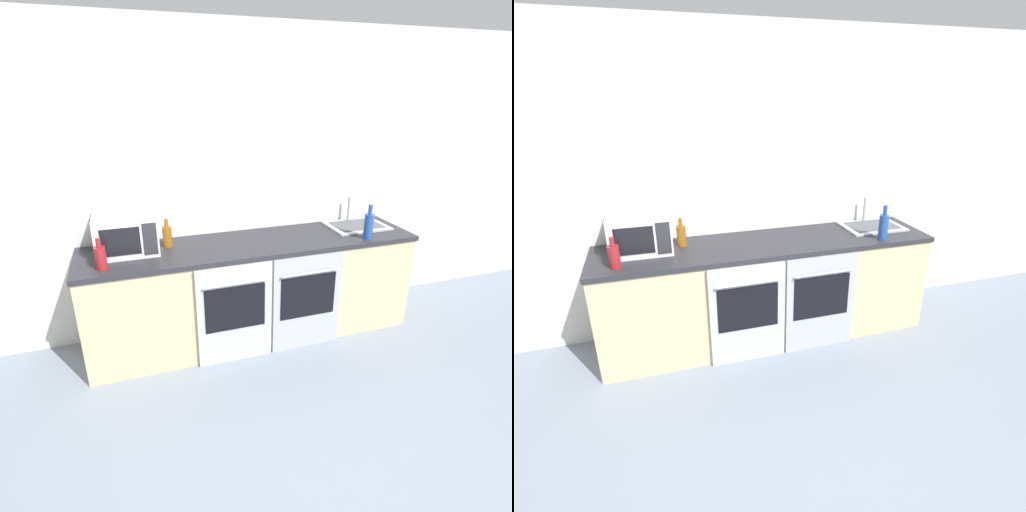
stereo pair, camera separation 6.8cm
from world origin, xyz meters
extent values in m
cube|color=silver|center=(0.00, 2.22, 1.30)|extent=(10.00, 0.06, 2.60)
cube|color=#D1B789|center=(0.00, 1.87, 0.43)|extent=(2.82, 0.64, 0.86)
cube|color=#28282D|center=(0.00, 1.87, 0.88)|extent=(2.84, 0.67, 0.04)
cube|color=#B7BABF|center=(-0.26, 1.54, 0.43)|extent=(0.61, 0.03, 0.85)
cube|color=black|center=(-0.26, 1.52, 0.50)|extent=(0.49, 0.01, 0.38)
cylinder|color=#B7BABF|center=(-0.26, 1.50, 0.72)|extent=(0.50, 0.02, 0.02)
cube|color=#A8AAAF|center=(0.36, 1.54, 0.43)|extent=(0.61, 0.03, 0.85)
cube|color=black|center=(0.36, 1.52, 0.50)|extent=(0.49, 0.01, 0.38)
cylinder|color=#A8AAAF|center=(0.36, 1.50, 0.72)|extent=(0.50, 0.02, 0.02)
cube|color=silver|center=(-1.01, 1.97, 1.05)|extent=(0.47, 0.38, 0.31)
cube|color=black|center=(-1.05, 1.78, 1.05)|extent=(0.28, 0.01, 0.21)
cube|color=#2D2D33|center=(-0.84, 1.78, 1.05)|extent=(0.10, 0.01, 0.25)
cylinder|color=#8C5114|center=(-0.69, 1.99, 0.98)|extent=(0.07, 0.07, 0.17)
cylinder|color=#8C5114|center=(-0.69, 1.99, 1.10)|extent=(0.03, 0.03, 0.07)
cylinder|color=#234793|center=(0.96, 1.63, 1.01)|extent=(0.08, 0.08, 0.22)
cylinder|color=#234793|center=(0.96, 1.63, 1.16)|extent=(0.03, 0.03, 0.08)
cylinder|color=maroon|center=(-1.20, 1.68, 0.98)|extent=(0.08, 0.08, 0.17)
cylinder|color=maroon|center=(-1.20, 1.68, 1.10)|extent=(0.03, 0.03, 0.07)
cube|color=#A8AAAF|center=(1.05, 1.95, 0.91)|extent=(0.54, 0.40, 0.01)
cube|color=#4C4F54|center=(1.05, 1.95, 0.92)|extent=(0.43, 0.29, 0.01)
cylinder|color=#A8AAAF|center=(1.05, 2.11, 1.03)|extent=(0.02, 0.02, 0.23)
camera|label=1|loc=(-0.97, -1.13, 2.08)|focal=28.00mm
camera|label=2|loc=(-0.91, -1.15, 2.08)|focal=28.00mm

